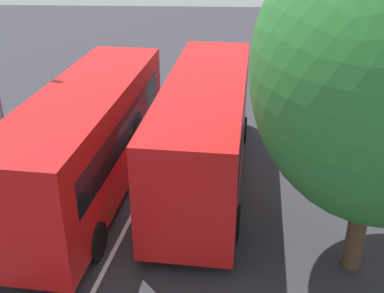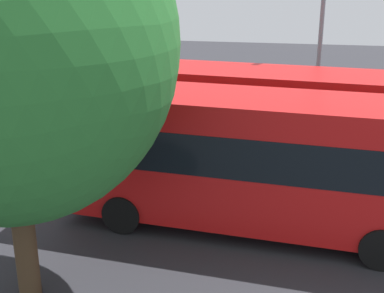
{
  "view_description": "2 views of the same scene",
  "coord_description": "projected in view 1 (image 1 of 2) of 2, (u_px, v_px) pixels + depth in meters",
  "views": [
    {
      "loc": [
        -12.86,
        -2.06,
        7.85
      ],
      "look_at": [
        -0.88,
        -1.5,
        1.93
      ],
      "focal_mm": 44.21,
      "sensor_mm": 36.0,
      "label": 1
    },
    {
      "loc": [
        1.48,
        -13.8,
        6.23
      ],
      "look_at": [
        -1.0,
        -1.1,
        1.8
      ],
      "focal_mm": 48.97,
      "sensor_mm": 36.0,
      "label": 2
    }
  ],
  "objects": [
    {
      "name": "bus_far_left",
      "position": [
        205.0,
        127.0,
        14.81
      ],
      "size": [
        9.67,
        3.19,
        3.38
      ],
      "rotation": [
        0.0,
        0.0,
        -0.09
      ],
      "color": "red",
      "rests_on": "ground"
    },
    {
      "name": "bus_center_left",
      "position": [
        89.0,
        138.0,
        14.09
      ],
      "size": [
        9.69,
        3.32,
        3.38
      ],
      "rotation": [
        0.0,
        0.0,
        -0.1
      ],
      "color": "red",
      "rests_on": "ground"
    },
    {
      "name": "ground_plane",
      "position": [
        146.0,
        187.0,
        15.08
      ],
      "size": [
        65.64,
        65.64,
        0.0
      ],
      "primitive_type": "plane",
      "color": "#2B2B30"
    },
    {
      "name": "lane_stripe_outer_left",
      "position": [
        146.0,
        187.0,
        15.07
      ],
      "size": [
        12.92,
        1.81,
        0.01
      ],
      "primitive_type": "cube",
      "rotation": [
        0.0,
        0.0,
        -0.13
      ],
      "color": "silver",
      "rests_on": "ground"
    },
    {
      "name": "pedestrian",
      "position": [
        114.0,
        91.0,
        20.42
      ],
      "size": [
        0.37,
        0.37,
        1.66
      ],
      "rotation": [
        0.0,
        0.0,
        2.98
      ],
      "color": "#232833",
      "rests_on": "ground"
    }
  ]
}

